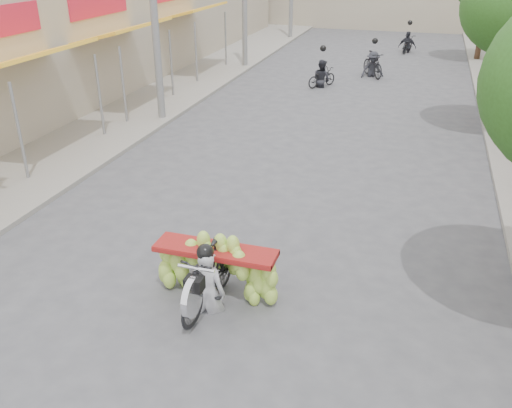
# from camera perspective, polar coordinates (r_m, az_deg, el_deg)

# --- Properties ---
(sidewalk_left) EXTENTS (4.00, 60.00, 0.12)m
(sidewalk_left) POSITION_cam_1_polar(r_m,az_deg,el_deg) (22.29, -10.13, 11.36)
(sidewalk_left) COLOR gray
(sidewalk_left) RESTS_ON ground
(shophouse_row_left) EXTENTS (9.77, 40.00, 6.00)m
(shophouse_row_left) POSITION_cam_1_polar(r_m,az_deg,el_deg) (23.66, -23.29, 17.86)
(shophouse_row_left) COLOR tan
(shophouse_row_left) RESTS_ON ground
(banana_motorbike) EXTENTS (2.20, 1.95, 2.05)m
(banana_motorbike) POSITION_cam_1_polar(r_m,az_deg,el_deg) (9.00, -4.80, -6.67)
(banana_motorbike) COLOR black
(banana_motorbike) RESTS_ON ground
(bg_motorbike_a) EXTENTS (1.22, 1.47, 1.95)m
(bg_motorbike_a) POSITION_cam_1_polar(r_m,az_deg,el_deg) (23.31, 6.97, 14.03)
(bg_motorbike_a) COLOR black
(bg_motorbike_a) RESTS_ON ground
(bg_motorbike_b) EXTENTS (1.46, 1.91, 1.95)m
(bg_motorbike_b) POSITION_cam_1_polar(r_m,az_deg,el_deg) (25.46, 12.25, 14.75)
(bg_motorbike_b) COLOR black
(bg_motorbike_b) RESTS_ON ground
(bg_motorbike_c) EXTENTS (1.06, 1.62, 1.95)m
(bg_motorbike_c) POSITION_cam_1_polar(r_m,az_deg,el_deg) (31.83, 15.74, 16.53)
(bg_motorbike_c) COLOR black
(bg_motorbike_c) RESTS_ON ground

